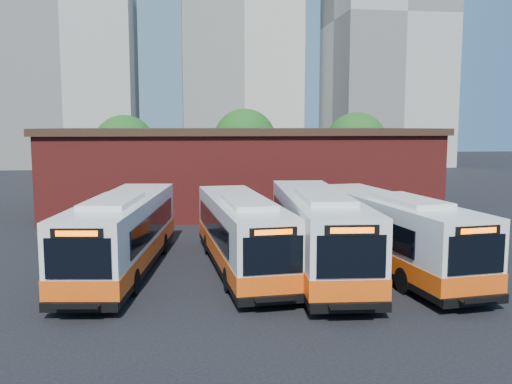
{
  "coord_description": "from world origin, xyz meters",
  "views": [
    {
      "loc": [
        -4.63,
        -21.93,
        6.56
      ],
      "look_at": [
        -0.53,
        7.43,
        2.95
      ],
      "focal_mm": 38.0,
      "sensor_mm": 36.0,
      "label": 1
    }
  ],
  "objects": [
    {
      "name": "bus_west",
      "position": [
        -7.26,
        2.68,
        1.62
      ],
      "size": [
        4.38,
        13.25,
        3.56
      ],
      "rotation": [
        0.0,
        0.0,
        -0.13
      ],
      "color": "silver",
      "rests_on": "ground"
    },
    {
      "name": "bus_midwest",
      "position": [
        -1.9,
        2.37,
        1.56
      ],
      "size": [
        3.48,
        12.72,
        3.43
      ],
      "rotation": [
        0.0,
        0.0,
        0.07
      ],
      "color": "silver",
      "rests_on": "ground"
    },
    {
      "name": "tower_right",
      "position": [
        30.0,
        68.0,
        24.34
      ],
      "size": [
        18.0,
        18.0,
        49.2
      ],
      "color": "#AAA69C",
      "rests_on": "ground"
    },
    {
      "name": "ground",
      "position": [
        0.0,
        0.0,
        0.0
      ],
      "size": [
        220.0,
        220.0,
        0.0
      ],
      "primitive_type": "plane",
      "color": "black"
    },
    {
      "name": "tree_east",
      "position": [
        13.0,
        31.0,
        4.83
      ],
      "size": [
        6.24,
        6.24,
        7.96
      ],
      "color": "#382314",
      "rests_on": "ground"
    },
    {
      "name": "bus_mideast",
      "position": [
        1.46,
        1.62,
        1.68
      ],
      "size": [
        3.82,
        13.77,
        3.71
      ],
      "rotation": [
        0.0,
        0.0,
        -0.08
      ],
      "color": "silver",
      "rests_on": "ground"
    },
    {
      "name": "tower_center",
      "position": [
        7.0,
        86.0,
        30.34
      ],
      "size": [
        22.0,
        20.0,
        61.2
      ],
      "color": "beige",
      "rests_on": "ground"
    },
    {
      "name": "tree_mid",
      "position": [
        2.0,
        34.0,
        5.08
      ],
      "size": [
        6.56,
        6.56,
        8.36
      ],
      "color": "#382314",
      "rests_on": "ground"
    },
    {
      "name": "bus_east",
      "position": [
        4.84,
        1.4,
        1.6
      ],
      "size": [
        4.04,
        13.1,
        3.52
      ],
      "rotation": [
        0.0,
        0.0,
        0.11
      ],
      "color": "silver",
      "rests_on": "ground"
    },
    {
      "name": "depot_building",
      "position": [
        0.0,
        20.0,
        3.26
      ],
      "size": [
        28.6,
        12.6,
        6.4
      ],
      "color": "maroon",
      "rests_on": "ground"
    },
    {
      "name": "transit_worker",
      "position": [
        3.13,
        -1.97,
        0.96
      ],
      "size": [
        0.61,
        0.79,
        1.91
      ],
      "primitive_type": "imported",
      "rotation": [
        0.0,
        0.0,
        1.82
      ],
      "color": "#111632",
      "rests_on": "ground"
    },
    {
      "name": "tree_west",
      "position": [
        -10.0,
        32.0,
        4.64
      ],
      "size": [
        6.0,
        6.0,
        7.65
      ],
      "color": "#382314",
      "rests_on": "ground"
    }
  ]
}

